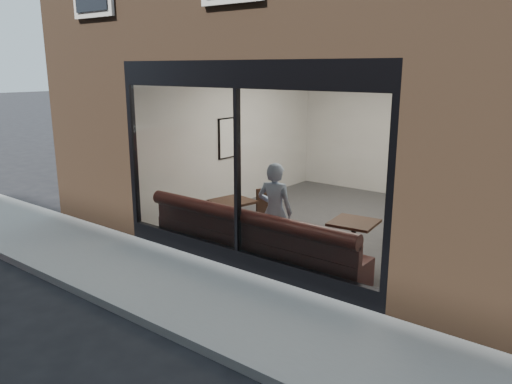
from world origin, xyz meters
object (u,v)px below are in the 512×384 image
Objects in this scene: cafe_table_right at (354,223)px; cafe_chair_left at (260,222)px; person at (275,212)px; cafe_table_left at (232,201)px; cafe_chair_right at (402,236)px; banquette at (254,248)px.

cafe_chair_left is (-2.13, 0.38, -0.50)m from cafe_table_right.
person is 1.18m from cafe_table_left.
person is 3.51× the size of cafe_chair_right.
cafe_table_right reaches higher than banquette.
banquette is 10.44× the size of cafe_chair_left.
banquette is 5.89× the size of cafe_table_right.
banquette is 0.69m from person.
person reaches higher than banquette.
banquette reaches higher than cafe_chair_right.
person reaches higher than cafe_table_right.
cafe_table_left reaches higher than cafe_chair_right.
banquette is at bearing 145.66° from cafe_chair_left.
person is at bearing -158.05° from cafe_table_right.
cafe_chair_right reaches higher than cafe_chair_left.
cafe_table_left is at bearing 149.17° from banquette.
cafe_table_left and cafe_table_right have the same top height.
person is at bearing 50.26° from banquette.
banquette is 1.34m from cafe_chair_left.
banquette is at bearing 37.65° from person.
cafe_chair_left is at bearing 122.80° from banquette.
cafe_chair_right is (2.62, 1.47, -0.50)m from cafe_table_left.
banquette is at bearing 49.88° from cafe_chair_right.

